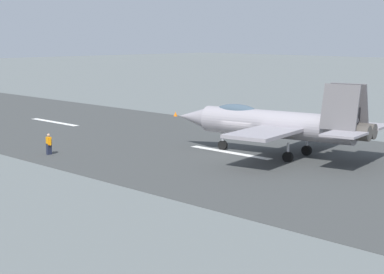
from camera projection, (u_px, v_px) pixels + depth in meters
The scene contains 6 objects.
ground_plane at pixel (237, 154), 49.51m from camera, with size 400.00×400.00×0.00m, color slate.
runway_strip at pixel (237, 154), 49.49m from camera, with size 240.00×26.00×0.02m.
fighter_jet at pixel (275, 123), 48.29m from camera, with size 16.94×13.91×5.69m.
crew_person at pixel (49, 144), 49.06m from camera, with size 0.69×0.36×1.63m.
marker_cone_mid at pixel (307, 131), 59.69m from camera, with size 0.44×0.44×0.55m, color orange.
marker_cone_far at pixel (175, 114), 72.16m from camera, with size 0.44×0.44×0.55m, color orange.
Camera 1 is at (-32.22, 36.67, 9.06)m, focal length 60.43 mm.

